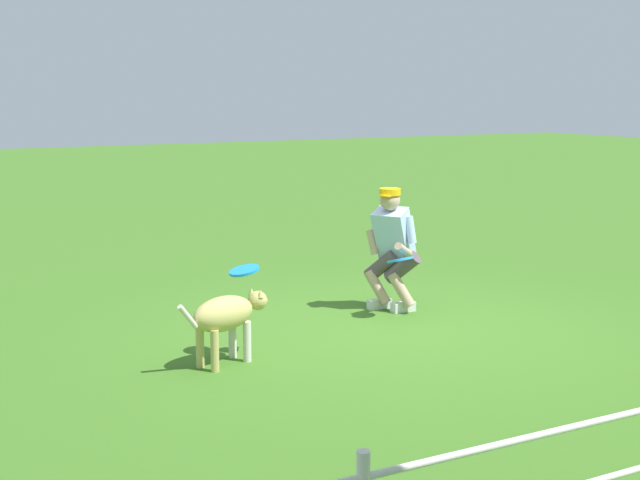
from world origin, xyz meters
TOP-DOWN VIEW (x-y plane):
  - ground_plane at (0.00, 0.00)m, footprint 60.00×60.00m
  - person at (-0.45, -0.72)m, footprint 0.53×0.71m
  - dog at (1.83, 0.20)m, footprint 1.00×0.50m
  - frisbee_flying at (1.61, 0.09)m, footprint 0.37×0.37m
  - frisbee_held at (-0.31, -0.36)m, footprint 0.36×0.36m

SIDE VIEW (x-z plane):
  - ground_plane at x=0.00m, z-range 0.00..0.00m
  - dog at x=1.83m, z-range 0.12..0.72m
  - frisbee_held at x=-0.31m, z-range 0.55..0.67m
  - person at x=-0.45m, z-range 0.05..1.34m
  - frisbee_flying at x=1.61m, z-range 0.71..0.82m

